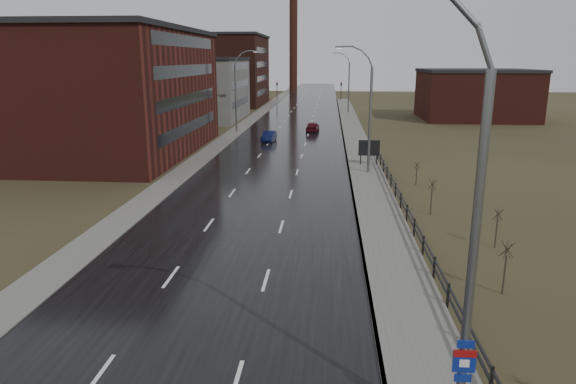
% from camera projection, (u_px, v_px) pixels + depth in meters
% --- Properties ---
extents(road, '(14.00, 300.00, 0.06)m').
position_uv_depth(road, '(291.00, 135.00, 70.81)').
color(road, black).
rests_on(road, ground).
extents(sidewalk_right, '(3.20, 180.00, 0.18)m').
position_uv_depth(sidewalk_right, '(366.00, 175.00, 46.01)').
color(sidewalk_right, '#595651').
rests_on(sidewalk_right, ground).
extents(curb_right, '(0.16, 180.00, 0.18)m').
position_uv_depth(curb_right, '(349.00, 175.00, 46.13)').
color(curb_right, slate).
rests_on(curb_right, ground).
extents(sidewalk_left, '(2.40, 260.00, 0.12)m').
position_uv_depth(sidewalk_left, '(233.00, 134.00, 71.43)').
color(sidewalk_left, '#595651').
rests_on(sidewalk_left, ground).
extents(warehouse_near, '(22.44, 28.56, 13.50)m').
position_uv_depth(warehouse_near, '(91.00, 91.00, 56.25)').
color(warehouse_near, '#471914').
rests_on(warehouse_near, ground).
extents(warehouse_mid, '(16.32, 20.40, 10.50)m').
position_uv_depth(warehouse_mid, '(195.00, 88.00, 88.23)').
color(warehouse_mid, slate).
rests_on(warehouse_mid, ground).
extents(warehouse_far, '(26.52, 24.48, 15.50)m').
position_uv_depth(warehouse_far, '(206.00, 70.00, 116.93)').
color(warehouse_far, '#331611').
rests_on(warehouse_far, ground).
extents(building_right, '(18.36, 16.32, 8.50)m').
position_uv_depth(building_right, '(475.00, 94.00, 88.64)').
color(building_right, '#471914').
rests_on(building_right, ground).
extents(smokestack, '(2.70, 2.70, 30.70)m').
position_uv_depth(smokestack, '(293.00, 41.00, 154.19)').
color(smokestack, '#331611').
rests_on(smokestack, ground).
extents(streetlight_main, '(3.91, 0.29, 12.11)m').
position_uv_depth(streetlight_main, '(462.00, 233.00, 12.68)').
color(streetlight_main, slate).
rests_on(streetlight_main, ground).
extents(streetlight_right_mid, '(3.36, 0.28, 11.35)m').
position_uv_depth(streetlight_right_mid, '(367.00, 110.00, 45.54)').
color(streetlight_right_mid, slate).
rests_on(streetlight_right_mid, ground).
extents(streetlight_left, '(3.36, 0.28, 11.35)m').
position_uv_depth(streetlight_left, '(238.00, 91.00, 71.86)').
color(streetlight_left, slate).
rests_on(streetlight_left, ground).
extents(streetlight_right_far, '(3.36, 0.28, 11.35)m').
position_uv_depth(streetlight_right_far, '(347.00, 82.00, 97.63)').
color(streetlight_right_far, slate).
rests_on(streetlight_right_far, ground).
extents(guardrail, '(0.10, 53.05, 1.10)m').
position_uv_depth(guardrail, '(416.00, 229.00, 29.63)').
color(guardrail, black).
rests_on(guardrail, ground).
extents(shrub_c, '(0.59, 0.62, 2.49)m').
position_uv_depth(shrub_c, '(505.00, 267.00, 22.67)').
color(shrub_c, '#382D23').
rests_on(shrub_c, ground).
extents(shrub_d, '(0.54, 0.57, 2.29)m').
position_uv_depth(shrub_d, '(497.00, 227.00, 28.34)').
color(shrub_d, '#382D23').
rests_on(shrub_d, ground).
extents(shrub_e, '(0.59, 0.62, 2.48)m').
position_uv_depth(shrub_e, '(432.00, 196.00, 34.30)').
color(shrub_e, '#382D23').
rests_on(shrub_e, ground).
extents(shrub_f, '(0.46, 0.49, 1.94)m').
position_uv_depth(shrub_f, '(417.00, 173.00, 42.68)').
color(shrub_f, '#382D23').
rests_on(shrub_f, ground).
extents(billboard, '(2.05, 0.17, 2.57)m').
position_uv_depth(billboard, '(369.00, 149.00, 49.96)').
color(billboard, black).
rests_on(billboard, ground).
extents(traffic_light_left, '(0.58, 2.73, 5.30)m').
position_uv_depth(traffic_light_left, '(277.00, 82.00, 128.15)').
color(traffic_light_left, black).
rests_on(traffic_light_left, ground).
extents(traffic_light_right, '(0.58, 2.73, 5.30)m').
position_uv_depth(traffic_light_right, '(341.00, 82.00, 126.92)').
color(traffic_light_right, black).
rests_on(traffic_light_right, ground).
extents(car_near, '(1.68, 4.08, 1.31)m').
position_uv_depth(car_near, '(269.00, 137.00, 64.88)').
color(car_near, '#0B113B').
rests_on(car_near, ground).
extents(car_far, '(1.94, 4.33, 1.44)m').
position_uv_depth(car_far, '(313.00, 127.00, 73.40)').
color(car_far, '#450B15').
rests_on(car_far, ground).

